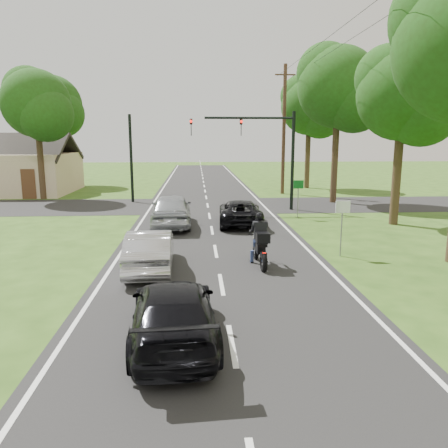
{
  "coord_description": "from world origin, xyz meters",
  "views": [
    {
      "loc": [
        -0.73,
        -12.73,
        4.41
      ],
      "look_at": [
        0.27,
        3.0,
        1.3
      ],
      "focal_mm": 35.0,
      "sensor_mm": 36.0,
      "label": 1
    }
  ],
  "objects_px": {
    "sign_white": "(342,215)",
    "dark_suv": "(240,212)",
    "silver_sedan": "(150,250)",
    "sign_green": "(298,190)",
    "silver_suv": "(171,210)",
    "traffic_signal": "(263,143)",
    "dark_car_behind": "(174,312)",
    "motorcycle_rider": "(260,245)",
    "utility_pole_far": "(284,129)"
  },
  "relations": [
    {
      "from": "sign_white",
      "to": "dark_suv",
      "type": "bearing_deg",
      "value": 116.36
    },
    {
      "from": "silver_sedan",
      "to": "sign_green",
      "type": "bearing_deg",
      "value": -129.49
    },
    {
      "from": "silver_suv",
      "to": "traffic_signal",
      "type": "relative_size",
      "value": 0.77
    },
    {
      "from": "silver_sedan",
      "to": "sign_white",
      "type": "relative_size",
      "value": 1.98
    },
    {
      "from": "dark_car_behind",
      "to": "traffic_signal",
      "type": "relative_size",
      "value": 0.71
    },
    {
      "from": "dark_car_behind",
      "to": "silver_suv",
      "type": "bearing_deg",
      "value": -90.34
    },
    {
      "from": "silver_sedan",
      "to": "dark_car_behind",
      "type": "xyz_separation_m",
      "value": [
        1.05,
        -5.3,
        -0.04
      ]
    },
    {
      "from": "silver_suv",
      "to": "dark_car_behind",
      "type": "bearing_deg",
      "value": 91.59
    },
    {
      "from": "motorcycle_rider",
      "to": "silver_sedan",
      "type": "height_order",
      "value": "motorcycle_rider"
    },
    {
      "from": "dark_suv",
      "to": "traffic_signal",
      "type": "xyz_separation_m",
      "value": [
        1.82,
        4.59,
        3.48
      ]
    },
    {
      "from": "motorcycle_rider",
      "to": "silver_suv",
      "type": "bearing_deg",
      "value": 113.55
    },
    {
      "from": "motorcycle_rider",
      "to": "traffic_signal",
      "type": "relative_size",
      "value": 0.35
    },
    {
      "from": "dark_suv",
      "to": "silver_sedan",
      "type": "relative_size",
      "value": 1.1
    },
    {
      "from": "motorcycle_rider",
      "to": "sign_white",
      "type": "distance_m",
      "value": 3.51
    },
    {
      "from": "sign_white",
      "to": "dark_car_behind",
      "type": "bearing_deg",
      "value": -131.86
    },
    {
      "from": "dark_car_behind",
      "to": "sign_white",
      "type": "height_order",
      "value": "sign_white"
    },
    {
      "from": "dark_car_behind",
      "to": "sign_white",
      "type": "distance_m",
      "value": 8.98
    },
    {
      "from": "silver_suv",
      "to": "traffic_signal",
      "type": "height_order",
      "value": "traffic_signal"
    },
    {
      "from": "utility_pole_far",
      "to": "sign_white",
      "type": "bearing_deg",
      "value": -94.51
    },
    {
      "from": "motorcycle_rider",
      "to": "utility_pole_far",
      "type": "relative_size",
      "value": 0.22
    },
    {
      "from": "motorcycle_rider",
      "to": "sign_white",
      "type": "bearing_deg",
      "value": 15.93
    },
    {
      "from": "motorcycle_rider",
      "to": "utility_pole_far",
      "type": "distance_m",
      "value": 21.07
    },
    {
      "from": "silver_suv",
      "to": "dark_car_behind",
      "type": "xyz_separation_m",
      "value": [
        0.75,
        -12.84,
        -0.18
      ]
    },
    {
      "from": "traffic_signal",
      "to": "motorcycle_rider",
      "type": "bearing_deg",
      "value": -98.82
    },
    {
      "from": "motorcycle_rider",
      "to": "dark_suv",
      "type": "relative_size",
      "value": 0.48
    },
    {
      "from": "motorcycle_rider",
      "to": "utility_pole_far",
      "type": "xyz_separation_m",
      "value": [
        4.74,
        20.07,
        4.33
      ]
    },
    {
      "from": "dark_car_behind",
      "to": "motorcycle_rider",
      "type": "bearing_deg",
      "value": -119.63
    },
    {
      "from": "silver_sedan",
      "to": "traffic_signal",
      "type": "xyz_separation_m",
      "value": [
        5.65,
        12.37,
        3.43
      ]
    },
    {
      "from": "silver_suv",
      "to": "silver_sedan",
      "type": "bearing_deg",
      "value": 85.97
    },
    {
      "from": "traffic_signal",
      "to": "sign_white",
      "type": "xyz_separation_m",
      "value": [
        1.36,
        -11.02,
        -2.54
      ]
    },
    {
      "from": "silver_sedan",
      "to": "dark_suv",
      "type": "bearing_deg",
      "value": -118.05
    },
    {
      "from": "dark_car_behind",
      "to": "sign_white",
      "type": "xyz_separation_m",
      "value": [
        5.96,
        6.65,
        0.93
      ]
    },
    {
      "from": "motorcycle_rider",
      "to": "sign_white",
      "type": "relative_size",
      "value": 1.05
    },
    {
      "from": "traffic_signal",
      "to": "silver_sedan",
      "type": "bearing_deg",
      "value": -114.54
    },
    {
      "from": "traffic_signal",
      "to": "sign_green",
      "type": "bearing_deg",
      "value": -62.62
    },
    {
      "from": "silver_suv",
      "to": "sign_green",
      "type": "relative_size",
      "value": 2.31
    },
    {
      "from": "sign_white",
      "to": "silver_suv",
      "type": "bearing_deg",
      "value": 137.34
    },
    {
      "from": "dark_suv",
      "to": "dark_car_behind",
      "type": "height_order",
      "value": "dark_car_behind"
    },
    {
      "from": "traffic_signal",
      "to": "sign_white",
      "type": "distance_m",
      "value": 11.39
    },
    {
      "from": "silver_suv",
      "to": "traffic_signal",
      "type": "xyz_separation_m",
      "value": [
        5.35,
        4.83,
        3.29
      ]
    },
    {
      "from": "motorcycle_rider",
      "to": "traffic_signal",
      "type": "xyz_separation_m",
      "value": [
        1.87,
        12.07,
        3.38
      ]
    },
    {
      "from": "motorcycle_rider",
      "to": "silver_sedan",
      "type": "xyz_separation_m",
      "value": [
        -3.77,
        -0.3,
        -0.05
      ]
    },
    {
      "from": "silver_sedan",
      "to": "sign_white",
      "type": "xyz_separation_m",
      "value": [
        7.01,
        1.35,
        0.89
      ]
    },
    {
      "from": "traffic_signal",
      "to": "sign_green",
      "type": "relative_size",
      "value": 3.0
    },
    {
      "from": "sign_green",
      "to": "dark_suv",
      "type": "bearing_deg",
      "value": -155.05
    },
    {
      "from": "silver_sedan",
      "to": "sign_green",
      "type": "relative_size",
      "value": 1.98
    },
    {
      "from": "dark_suv",
      "to": "dark_car_behind",
      "type": "relative_size",
      "value": 1.02
    },
    {
      "from": "dark_suv",
      "to": "silver_sedan",
      "type": "xyz_separation_m",
      "value": [
        -3.82,
        -7.77,
        0.05
      ]
    },
    {
      "from": "motorcycle_rider",
      "to": "silver_sedan",
      "type": "bearing_deg",
      "value": -177.61
    },
    {
      "from": "traffic_signal",
      "to": "sign_white",
      "type": "relative_size",
      "value": 3.0
    }
  ]
}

